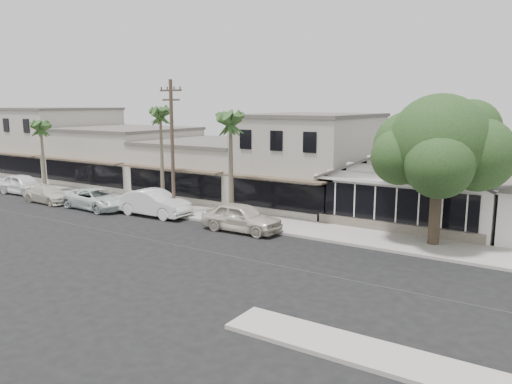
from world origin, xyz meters
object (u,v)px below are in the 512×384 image
Objects in this scene: car_4 at (23,184)px; shade_tree at (439,147)px; car_1 at (154,203)px; car_2 at (97,199)px; utility_pole at (172,145)px; car_3 at (48,194)px; car_0 at (242,217)px.

shade_tree is at bearing -86.56° from car_4.
car_1 reaches higher than car_2.
shade_tree reaches higher than car_1.
utility_pole is at bearing -63.62° from car_1.
car_3 is (-11.19, -1.74, -4.14)m from utility_pole.
car_1 is (-1.19, -0.64, -3.91)m from utility_pole.
utility_pole is 1.83× the size of car_4.
car_3 is 0.56× the size of shade_tree.
car_4 is (-22.29, 0.23, -0.01)m from car_0.
shade_tree is at bearing -78.22° from car_2.
car_0 is 11.61m from shade_tree.
car_2 is at bearing 91.12° from car_0.
car_2 is at bearing -95.52° from car_4.
car_0 reaches higher than car_3.
utility_pole reaches higher than shade_tree.
car_0 reaches higher than car_4.
car_3 is 5.12m from car_4.
car_0 reaches higher than car_2.
shade_tree reaches higher than car_3.
car_4 is (-10.00, 0.67, 0.10)m from car_2.
car_0 is 0.93× the size of car_1.
car_1 is at bearing -81.95° from car_3.
car_0 is at bearing -92.30° from car_4.
car_4 is at bearing 79.39° from car_3.
car_1 is 18.32m from shade_tree.
car_2 is (-5.00, -0.66, -0.14)m from car_1.
car_3 is at bearing -171.68° from shade_tree.
shade_tree is (10.26, 3.16, 4.42)m from car_0.
shade_tree is at bearing -82.44° from car_1.
car_3 is at bearing 94.34° from car_1.
car_4 is 0.62× the size of shade_tree.
car_3 is at bearing 91.96° from car_0.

